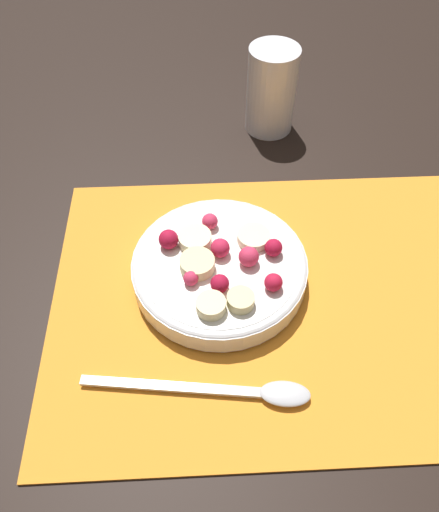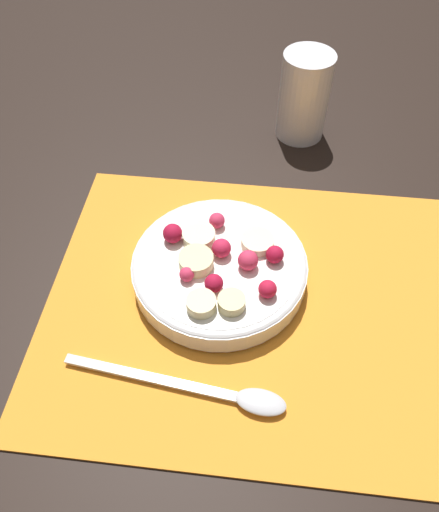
% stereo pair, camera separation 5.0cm
% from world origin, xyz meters
% --- Properties ---
extents(ground_plane, '(3.00, 3.00, 0.00)m').
position_xyz_m(ground_plane, '(0.00, 0.00, 0.00)').
color(ground_plane, black).
extents(placemat, '(0.47, 0.35, 0.01)m').
position_xyz_m(placemat, '(0.00, 0.00, 0.00)').
color(placemat, orange).
rests_on(placemat, ground_plane).
extents(fruit_bowl, '(0.18, 0.18, 0.05)m').
position_xyz_m(fruit_bowl, '(-0.06, 0.03, 0.02)').
color(fruit_bowl, white).
rests_on(fruit_bowl, placemat).
extents(spoon, '(0.21, 0.04, 0.01)m').
position_xyz_m(spoon, '(-0.05, -0.10, 0.01)').
color(spoon, silver).
rests_on(spoon, placemat).
extents(drinking_glass, '(0.07, 0.07, 0.12)m').
position_xyz_m(drinking_glass, '(0.02, 0.29, 0.06)').
color(drinking_glass, white).
rests_on(drinking_glass, ground_plane).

